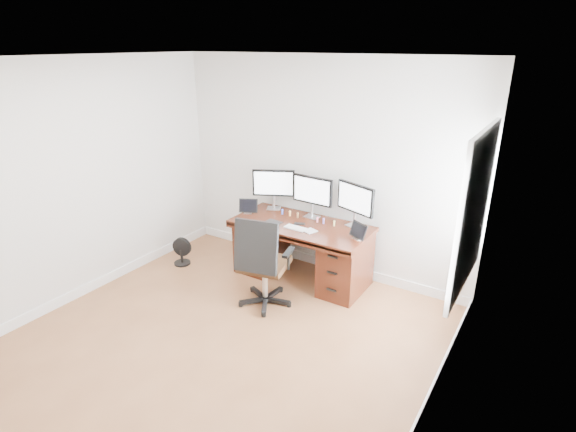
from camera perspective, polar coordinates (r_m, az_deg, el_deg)
The scene contains 21 objects.
ground at distance 4.59m, azimuth -10.46°, elevation -17.03°, with size 4.50×4.50×0.00m, color brown.
back_wall at distance 5.65m, azimuth 4.07°, elevation 6.12°, with size 4.00×0.10×2.70m, color silver.
right_wall at distance 3.11m, azimuth 18.03°, elevation -8.04°, with size 0.10×4.50×2.70m.
desk at distance 5.64m, azimuth 1.79°, elevation -4.17°, with size 1.70×0.80×0.75m.
office_chair at distance 5.08m, azimuth -3.18°, elevation -7.73°, with size 0.70×0.70×1.10m.
floor_fan at distance 6.23m, azimuth -13.39°, elevation -4.44°, with size 0.26×0.22×0.38m.
monitor_left at distance 5.86m, azimuth -1.85°, elevation 4.03°, with size 0.51×0.28×0.53m.
monitor_center at distance 5.58m, azimuth 3.11°, elevation 3.09°, with size 0.55×0.15×0.53m.
monitor_right at distance 5.34m, azimuth 8.55°, elevation 2.03°, with size 0.53×0.22×0.53m.
tablet_left at distance 5.80m, azimuth -5.12°, elevation 1.16°, with size 0.24×0.17×0.19m.
tablet_right at distance 5.08m, azimuth 8.87°, elevation -2.01°, with size 0.24×0.17×0.19m.
keyboard at distance 5.33m, azimuth 0.97°, elevation -1.52°, with size 0.27×0.11×0.01m, color white.
trackpad at distance 5.26m, azimuth 2.81°, elevation -1.90°, with size 0.14×0.14×0.01m, color silver.
drawing_tablet at distance 5.51m, azimuth -1.85°, elevation -0.78°, with size 0.20×0.13×0.01m, color black.
phone at distance 5.46m, azimuth 1.47°, elevation -0.98°, with size 0.13×0.07×0.01m, color black.
figurine_blue at distance 5.76m, azimuth -0.74°, elevation 0.60°, with size 0.03×0.03×0.07m.
figurine_orange at distance 5.70m, azimuth 0.24°, elevation 0.38°, with size 0.03×0.03×0.07m.
figurine_brown at distance 5.64m, azimuth 1.24°, elevation 0.16°, with size 0.03×0.03×0.07m.
figurine_pink at distance 5.51m, azimuth 3.74°, elevation -0.40°, with size 0.03×0.03×0.07m.
figurine_purple at distance 5.48m, azimuth 4.54°, elevation -0.57°, with size 0.03×0.03×0.07m.
figurine_yellow at distance 5.42m, azimuth 5.88°, elevation -0.87°, with size 0.03×0.03×0.07m.
Camera 1 is at (2.56, -2.57, 2.82)m, focal length 28.00 mm.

